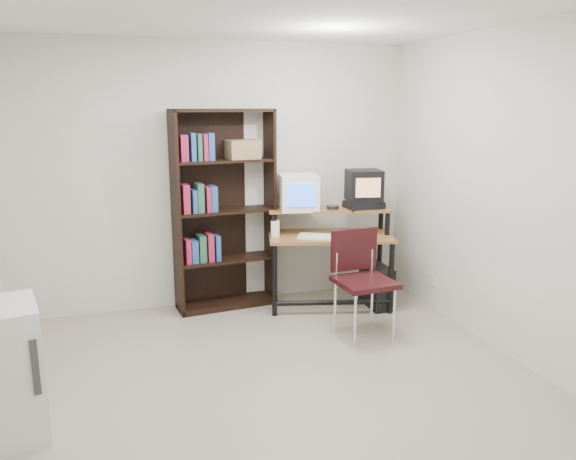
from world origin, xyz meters
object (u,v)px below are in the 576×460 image
object	(u,v)px
pc_tower	(376,286)
school_chair	(361,271)
crt_tv	(364,185)
bookshelf	(223,209)
crt_monitor	(298,192)
computer_desk	(330,239)

from	to	relation	value
pc_tower	school_chair	world-z (taller)	school_chair
crt_tv	bookshelf	distance (m)	1.42
school_chair	bookshelf	distance (m)	1.52
crt_monitor	bookshelf	size ratio (longest dim) A/B	0.22
crt_monitor	pc_tower	world-z (taller)	crt_monitor
pc_tower	school_chair	distance (m)	0.83
school_chair	pc_tower	bearing A→B (deg)	48.17
bookshelf	pc_tower	bearing A→B (deg)	-24.35
pc_tower	bookshelf	xyz separation A→B (m)	(-1.45, 0.48, 0.79)
pc_tower	school_chair	xyz separation A→B (m)	(-0.46, -0.59, 0.37)
computer_desk	crt_monitor	xyz separation A→B (m)	(-0.28, 0.16, 0.46)
crt_monitor	crt_tv	distance (m)	0.67
computer_desk	bookshelf	distance (m)	1.10
crt_tv	school_chair	world-z (taller)	crt_tv
pc_tower	bookshelf	size ratio (longest dim) A/B	0.23
school_chair	bookshelf	world-z (taller)	bookshelf
computer_desk	pc_tower	world-z (taller)	computer_desk
crt_tv	school_chair	distance (m)	1.09
crt_monitor	crt_tv	size ratio (longest dim) A/B	1.12
pc_tower	crt_monitor	bearing A→B (deg)	156.00
computer_desk	bookshelf	xyz separation A→B (m)	(-1.01, 0.30, 0.31)
crt_monitor	pc_tower	size ratio (longest dim) A/B	0.95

